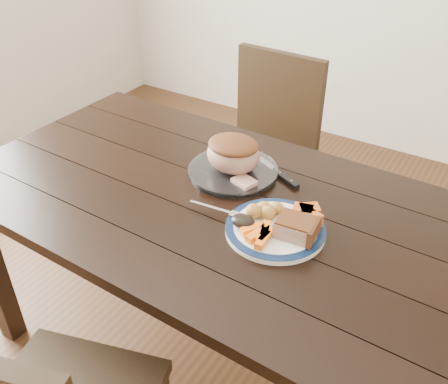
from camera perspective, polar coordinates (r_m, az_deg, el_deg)
The scene contains 15 objects.
ground at distance 2.08m, azimuth -1.65°, elevation -17.59°, with size 4.00×4.00×0.00m, color #472B16.
dining_table at distance 1.61m, azimuth -2.03°, elevation -3.01°, with size 1.62×0.94×0.75m.
chair_far at distance 2.30m, azimuth 4.64°, elevation 5.23°, with size 0.44×0.45×0.93m.
dinner_plate at distance 1.41m, azimuth 5.89°, elevation -4.30°, with size 0.28×0.28×0.02m, color white.
plate_rim at distance 1.41m, azimuth 5.91°, elevation -4.03°, with size 0.28×0.28×0.02m, color #0C1E40.
serving_platter at distance 1.65m, azimuth 1.04°, elevation 2.29°, with size 0.29×0.29×0.02m, color white.
pork_slice at distance 1.37m, azimuth 8.22°, elevation -4.09°, with size 0.10×0.08×0.05m, color tan.
roasted_potatoes at distance 1.43m, azimuth 4.63°, elevation -2.06°, with size 0.09×0.09×0.04m.
carrot_batons at distance 1.36m, azimuth 4.19°, elevation -4.80°, with size 0.09×0.11×0.02m.
pumpkin_wedges at distance 1.43m, azimuth 9.52°, elevation -2.56°, with size 0.10×0.09×0.04m.
dark_mushroom at distance 1.39m, azimuth 2.18°, elevation -3.35°, with size 0.07×0.05×0.03m, color black.
fork at distance 1.46m, azimuth -0.32°, elevation -2.14°, with size 0.18×0.04×0.00m.
roast_joint at distance 1.62m, azimuth 1.06°, elevation 4.28°, with size 0.18×0.15×0.12m, color #AC7969.
cut_slice at distance 1.57m, azimuth 2.34°, elevation 1.14°, with size 0.07×0.06×0.02m, color tan.
carving_knife at distance 1.66m, azimuth 6.20°, elevation 2.11°, with size 0.30×0.16×0.01m.
Camera 1 is at (0.73, -1.06, 1.63)m, focal length 40.00 mm.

